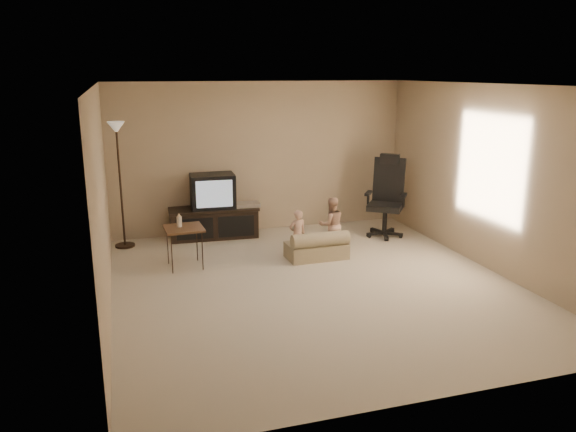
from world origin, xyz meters
The scene contains 9 objects.
floor centered at (0.00, 0.00, 0.00)m, with size 5.50×5.50×0.00m, color beige.
room_shell centered at (0.00, 0.00, 1.52)m, with size 5.50×5.50×5.50m.
tv_stand centered at (-0.86, 2.49, 0.44)m, with size 1.49×0.62×1.05m.
office_chair centered at (1.88, 1.77, 0.48)m, with size 0.86×0.86×1.34m.
side_table centered at (-1.51, 1.16, 0.56)m, with size 0.54×0.54×0.78m.
floor_lamp centered at (-2.29, 2.38, 1.41)m, with size 0.30×0.30×1.93m.
child_sofa centered at (0.39, 0.96, 0.17)m, with size 0.88×0.51×0.42m.
toddler_left centered at (0.11, 1.07, 0.36)m, with size 0.26×0.19×0.72m, color tan.
toddler_right centered at (0.70, 1.24, 0.42)m, with size 0.41×0.22×0.84m, color tan.
Camera 1 is at (-2.30, -6.36, 2.66)m, focal length 35.00 mm.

